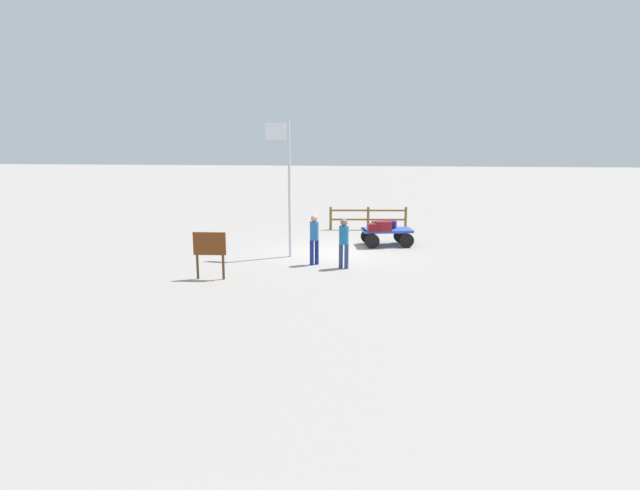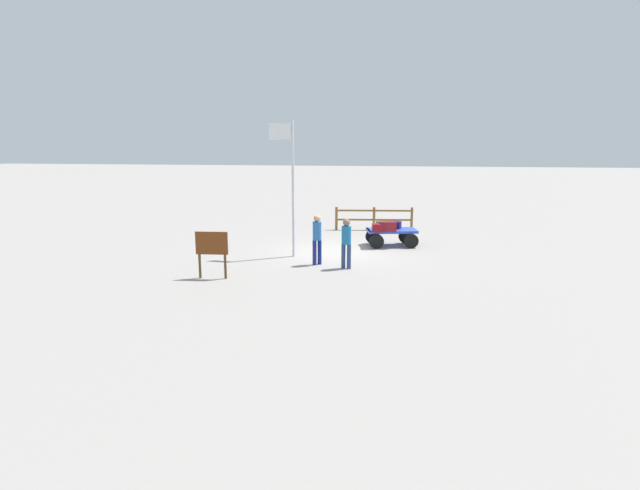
% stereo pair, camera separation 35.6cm
% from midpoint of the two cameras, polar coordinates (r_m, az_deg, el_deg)
% --- Properties ---
extents(ground_plane, '(120.00, 120.00, 0.00)m').
position_cam_midpoint_polar(ground_plane, '(20.56, 1.16, -0.70)').
color(ground_plane, gray).
extents(luggage_cart, '(2.15, 1.50, 0.68)m').
position_cam_midpoint_polar(luggage_cart, '(21.75, 6.70, 1.20)').
color(luggage_cart, '#2E4BB4').
rests_on(luggage_cart, ground).
extents(suitcase_tan, '(0.66, 0.44, 0.38)m').
position_cam_midpoint_polar(suitcase_tan, '(21.26, 6.40, 2.03)').
color(suitcase_tan, maroon).
rests_on(suitcase_tan, luggage_cart).
extents(suitcase_olive, '(0.56, 0.45, 0.29)m').
position_cam_midpoint_polar(suitcase_olive, '(21.95, 7.08, 2.20)').
color(suitcase_olive, '#221654').
rests_on(suitcase_olive, luggage_cart).
extents(suitcase_maroon, '(0.50, 0.44, 0.30)m').
position_cam_midpoint_polar(suitcase_maroon, '(21.15, 5.30, 1.90)').
color(suitcase_maroon, maroon).
rests_on(suitcase_maroon, luggage_cart).
extents(suitcase_dark, '(0.65, 0.47, 0.32)m').
position_cam_midpoint_polar(suitcase_dark, '(21.64, 5.95, 2.14)').
color(suitcase_dark, '#3C3C26').
rests_on(suitcase_dark, luggage_cart).
extents(worker_lead, '(0.40, 0.40, 1.70)m').
position_cam_midpoint_polar(worker_lead, '(17.76, 2.00, 0.56)').
color(worker_lead, navy).
rests_on(worker_lead, ground).
extents(worker_trailing, '(0.42, 0.42, 1.75)m').
position_cam_midpoint_polar(worker_trailing, '(18.27, -1.18, 0.92)').
color(worker_trailing, navy).
rests_on(worker_trailing, ground).
extents(flagpole, '(0.91, 0.14, 4.95)m').
position_cam_midpoint_polar(flagpole, '(19.33, -4.16, 7.31)').
color(flagpole, silver).
rests_on(flagpole, ground).
extents(signboard, '(1.02, 0.12, 1.49)m').
position_cam_midpoint_polar(signboard, '(16.79, -12.39, -0.32)').
color(signboard, '#4C3319').
rests_on(signboard, ground).
extents(wooden_fence, '(3.68, 0.41, 1.10)m').
position_cam_midpoint_polar(wooden_fence, '(25.33, 4.80, 3.05)').
color(wooden_fence, brown).
rests_on(wooden_fence, ground).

